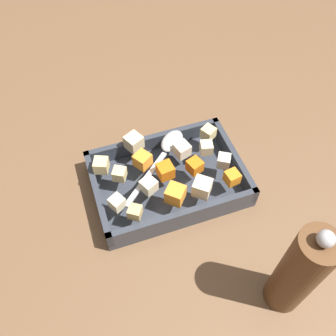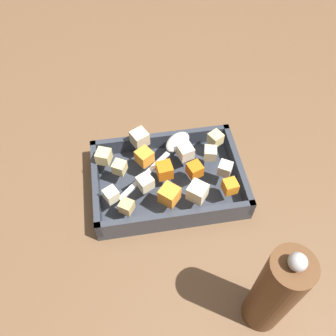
# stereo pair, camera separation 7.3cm
# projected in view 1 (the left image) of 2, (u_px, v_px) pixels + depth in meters

# --- Properties ---
(ground_plane) EXTENTS (4.00, 4.00, 0.00)m
(ground_plane) POSITION_uv_depth(u_px,v_px,m) (167.00, 192.00, 0.77)
(ground_plane) COLOR brown
(baking_dish) EXTENTS (0.30, 0.21, 0.05)m
(baking_dish) POSITION_uv_depth(u_px,v_px,m) (168.00, 181.00, 0.76)
(baking_dish) COLOR #333842
(baking_dish) RESTS_ON ground_plane
(carrot_chunk_far_left) EXTENTS (0.04, 0.04, 0.03)m
(carrot_chunk_far_left) POSITION_uv_depth(u_px,v_px,m) (142.00, 160.00, 0.73)
(carrot_chunk_far_left) COLOR orange
(carrot_chunk_far_left) RESTS_ON baking_dish
(carrot_chunk_near_left) EXTENTS (0.03, 0.03, 0.03)m
(carrot_chunk_near_left) POSITION_uv_depth(u_px,v_px,m) (196.00, 168.00, 0.72)
(carrot_chunk_near_left) COLOR orange
(carrot_chunk_near_left) RESTS_ON baking_dish
(carrot_chunk_mid_right) EXTENTS (0.03, 0.03, 0.03)m
(carrot_chunk_mid_right) POSITION_uv_depth(u_px,v_px,m) (165.00, 171.00, 0.72)
(carrot_chunk_mid_right) COLOR orange
(carrot_chunk_mid_right) RESTS_ON baking_dish
(carrot_chunk_far_right) EXTENTS (0.03, 0.03, 0.03)m
(carrot_chunk_far_right) POSITION_uv_depth(u_px,v_px,m) (232.00, 177.00, 0.71)
(carrot_chunk_far_right) COLOR orange
(carrot_chunk_far_right) RESTS_ON baking_dish
(carrot_chunk_under_handle) EXTENTS (0.05, 0.05, 0.03)m
(carrot_chunk_under_handle) POSITION_uv_depth(u_px,v_px,m) (174.00, 195.00, 0.68)
(carrot_chunk_under_handle) COLOR orange
(carrot_chunk_under_handle) RESTS_ON baking_dish
(potato_chunk_center) EXTENTS (0.04, 0.04, 0.03)m
(potato_chunk_center) POSITION_uv_depth(u_px,v_px,m) (101.00, 165.00, 0.73)
(potato_chunk_center) COLOR #E0CC89
(potato_chunk_center) RESTS_ON baking_dish
(potato_chunk_heap_top) EXTENTS (0.04, 0.04, 0.03)m
(potato_chunk_heap_top) POSITION_uv_depth(u_px,v_px,m) (149.00, 185.00, 0.70)
(potato_chunk_heap_top) COLOR beige
(potato_chunk_heap_top) RESTS_ON baking_dish
(potato_chunk_corner_nw) EXTENTS (0.03, 0.03, 0.02)m
(potato_chunk_corner_nw) POSITION_uv_depth(u_px,v_px,m) (120.00, 174.00, 0.72)
(potato_chunk_corner_nw) COLOR #E0CC89
(potato_chunk_corner_nw) RESTS_ON baking_dish
(potato_chunk_mid_left) EXTENTS (0.03, 0.03, 0.02)m
(potato_chunk_mid_left) POSITION_uv_depth(u_px,v_px,m) (117.00, 203.00, 0.68)
(potato_chunk_mid_left) COLOR beige
(potato_chunk_mid_left) RESTS_ON baking_dish
(potato_chunk_front_center) EXTENTS (0.04, 0.04, 0.03)m
(potato_chunk_front_center) POSITION_uv_depth(u_px,v_px,m) (134.00, 142.00, 0.76)
(potato_chunk_front_center) COLOR beige
(potato_chunk_front_center) RESTS_ON baking_dish
(potato_chunk_corner_ne) EXTENTS (0.03, 0.03, 0.02)m
(potato_chunk_corner_ne) POSITION_uv_depth(u_px,v_px,m) (206.00, 148.00, 0.75)
(potato_chunk_corner_ne) COLOR beige
(potato_chunk_corner_ne) RESTS_ON baking_dish
(potato_chunk_near_right) EXTENTS (0.05, 0.05, 0.03)m
(potato_chunk_near_right) POSITION_uv_depth(u_px,v_px,m) (202.00, 187.00, 0.69)
(potato_chunk_near_right) COLOR beige
(potato_chunk_near_right) RESTS_ON baking_dish
(potato_chunk_corner_se) EXTENTS (0.03, 0.03, 0.03)m
(potato_chunk_corner_se) POSITION_uv_depth(u_px,v_px,m) (208.00, 133.00, 0.78)
(potato_chunk_corner_se) COLOR #E0CC89
(potato_chunk_corner_se) RESTS_ON baking_dish
(potato_chunk_near_spoon) EXTENTS (0.03, 0.03, 0.02)m
(potato_chunk_near_spoon) POSITION_uv_depth(u_px,v_px,m) (135.00, 212.00, 0.67)
(potato_chunk_near_spoon) COLOR tan
(potato_chunk_near_spoon) RESTS_ON baking_dish
(parsnip_chunk_rim_edge) EXTENTS (0.04, 0.04, 0.03)m
(parsnip_chunk_rim_edge) POSITION_uv_depth(u_px,v_px,m) (182.00, 150.00, 0.75)
(parsnip_chunk_rim_edge) COLOR silver
(parsnip_chunk_rim_edge) RESTS_ON baking_dish
(parsnip_chunk_back_center) EXTENTS (0.03, 0.03, 0.03)m
(parsnip_chunk_back_center) POSITION_uv_depth(u_px,v_px,m) (224.00, 161.00, 0.73)
(parsnip_chunk_back_center) COLOR silver
(parsnip_chunk_back_center) RESTS_ON baking_dish
(serving_spoon) EXTENTS (0.17, 0.16, 0.02)m
(serving_spoon) POSITION_uv_depth(u_px,v_px,m) (169.00, 146.00, 0.76)
(serving_spoon) COLOR silver
(serving_spoon) RESTS_ON baking_dish
(pepper_mill) EXTENTS (0.06, 0.06, 0.24)m
(pepper_mill) POSITION_uv_depth(u_px,v_px,m) (299.00, 272.00, 0.55)
(pepper_mill) COLOR brown
(pepper_mill) RESTS_ON ground_plane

